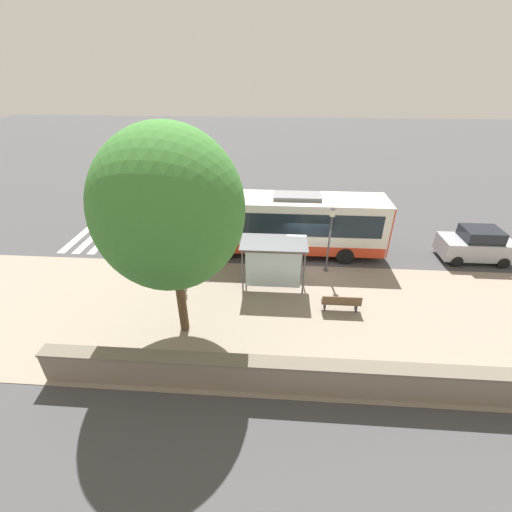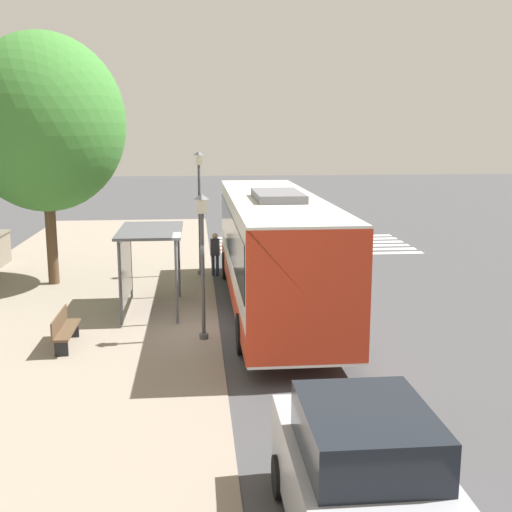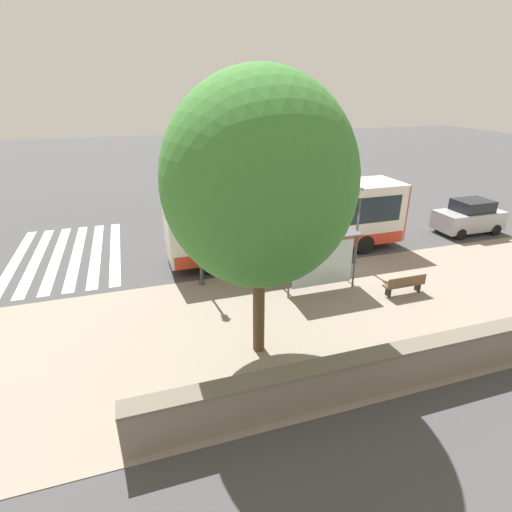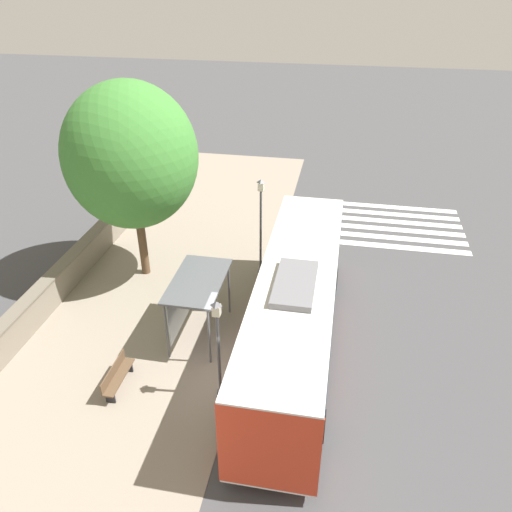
# 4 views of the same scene
# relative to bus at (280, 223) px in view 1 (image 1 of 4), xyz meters

# --- Properties ---
(ground_plane) EXTENTS (120.00, 120.00, 0.00)m
(ground_plane) POSITION_rel_bus_xyz_m (-1.71, -1.59, -1.91)
(ground_plane) COLOR #424244
(ground_plane) RESTS_ON ground
(sidewalk_plaza) EXTENTS (9.00, 44.00, 0.02)m
(sidewalk_plaza) POSITION_rel_bus_xyz_m (-6.21, -1.59, -1.90)
(sidewalk_plaza) COLOR gray
(sidewalk_plaza) RESTS_ON ground
(crosswalk_stripes) EXTENTS (9.00, 5.25, 0.01)m
(crosswalk_stripes) POSITION_rel_bus_xyz_m (3.29, 11.00, -1.90)
(crosswalk_stripes) COLOR silver
(crosswalk_stripes) RESTS_ON ground
(stone_wall) EXTENTS (0.60, 20.00, 1.34)m
(stone_wall) POSITION_rel_bus_xyz_m (-10.26, -1.59, -1.23)
(stone_wall) COLOR slate
(stone_wall) RESTS_ON ground
(bus) EXTENTS (2.72, 12.20, 3.69)m
(bus) POSITION_rel_bus_xyz_m (0.00, 0.00, 0.00)
(bus) COLOR silver
(bus) RESTS_ON ground
(bus_shelter) EXTENTS (1.85, 3.30, 2.49)m
(bus_shelter) POSITION_rel_bus_xyz_m (-3.82, 0.30, 0.19)
(bus_shelter) COLOR #515459
(bus_shelter) RESTS_ON ground
(pedestrian) EXTENTS (0.34, 0.22, 1.62)m
(pedestrian) POSITION_rel_bus_xyz_m (-1.61, 4.82, -0.96)
(pedestrian) COLOR #2D3347
(pedestrian) RESTS_ON ground
(bench) EXTENTS (0.40, 1.81, 0.88)m
(bench) POSITION_rel_bus_xyz_m (-5.64, -2.91, -1.43)
(bench) COLOR brown
(bench) RESTS_ON ground
(street_lamp_near) EXTENTS (0.28, 0.28, 4.63)m
(street_lamp_near) POSITION_rel_bus_xyz_m (-2.16, 4.97, 0.82)
(street_lamp_near) COLOR #4C4C51
(street_lamp_near) RESTS_ON ground
(street_lamp_far) EXTENTS (0.28, 0.28, 3.81)m
(street_lamp_far) POSITION_rel_bus_xyz_m (-2.15, -2.62, 0.37)
(street_lamp_far) COLOR #4C4C51
(street_lamp_far) RESTS_ON ground
(shade_tree) EXTENTS (5.48, 5.48, 8.63)m
(shade_tree) POSITION_rel_bus_xyz_m (-7.36, 4.05, 3.70)
(shade_tree) COLOR brown
(shade_tree) RESTS_ON ground
(parked_car_behind_bus) EXTENTS (1.99, 3.90, 1.98)m
(parked_car_behind_bus) POSITION_rel_bus_xyz_m (-0.23, -11.37, -0.95)
(parked_car_behind_bus) COLOR #9EA0A8
(parked_car_behind_bus) RESTS_ON ground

